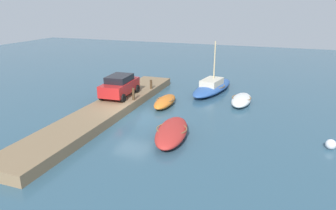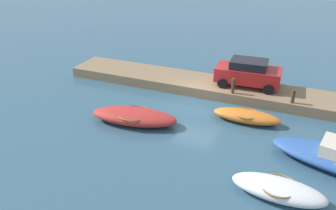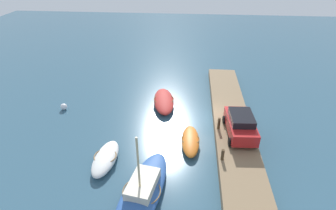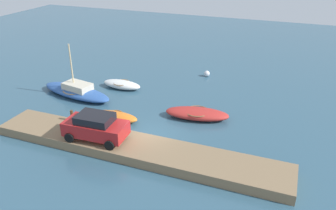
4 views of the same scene
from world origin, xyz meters
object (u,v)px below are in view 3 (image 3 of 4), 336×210
at_px(rowboat_orange, 190,141).
at_px(marker_buoy, 64,107).
at_px(rowboat_white, 106,158).
at_px(mooring_post_west, 223,155).
at_px(sailboat_blue, 142,192).
at_px(mooring_post_mid_west, 219,123).
at_px(motorboat_red, 164,101).
at_px(parked_car, 240,124).

relative_size(rowboat_orange, marker_buoy, 6.48).
distance_m(rowboat_orange, rowboat_white, 6.19).
bearing_deg(rowboat_orange, mooring_post_west, -137.69).
height_order(sailboat_blue, mooring_post_mid_west, sailboat_blue).
xyz_separation_m(sailboat_blue, marker_buoy, (9.23, 8.73, -0.20)).
xyz_separation_m(rowboat_orange, mooring_post_mid_west, (1.33, -2.10, 0.77)).
bearing_deg(motorboat_red, sailboat_blue, 170.24).
relative_size(sailboat_blue, marker_buoy, 12.91).
distance_m(sailboat_blue, rowboat_orange, 5.89).
distance_m(rowboat_orange, mooring_post_mid_west, 2.60).
relative_size(motorboat_red, sailboat_blue, 0.67).
xyz_separation_m(motorboat_red, parked_car, (-4.89, -6.14, 1.13)).
height_order(sailboat_blue, rowboat_white, sailboat_blue).
xyz_separation_m(sailboat_blue, mooring_post_mid_west, (6.57, -4.80, 0.62)).
distance_m(mooring_post_west, marker_buoy, 14.88).
xyz_separation_m(motorboat_red, marker_buoy, (-1.66, 8.86, -0.11)).
xyz_separation_m(mooring_post_mid_west, marker_buoy, (2.66, 13.53, -0.82)).
distance_m(rowboat_orange, mooring_post_west, 3.10).
relative_size(rowboat_orange, parked_car, 0.91).
bearing_deg(mooring_post_west, rowboat_orange, 44.15).
xyz_separation_m(rowboat_orange, mooring_post_west, (-2.17, -2.10, 0.69)).
bearing_deg(parked_car, rowboat_white, 106.03).
bearing_deg(mooring_post_mid_west, rowboat_white, 115.89).
bearing_deg(parked_car, marker_buoy, 74.79).
xyz_separation_m(rowboat_orange, rowboat_white, (-2.45, 5.68, 0.02)).
bearing_deg(rowboat_white, sailboat_blue, -131.01).
bearing_deg(rowboat_white, mooring_post_west, -85.85).
height_order(mooring_post_west, parked_car, parked_car).
height_order(motorboat_red, sailboat_blue, sailboat_blue).
distance_m(sailboat_blue, mooring_post_west, 5.73).
bearing_deg(rowboat_orange, parked_car, -79.88).
height_order(rowboat_white, marker_buoy, rowboat_white).
bearing_deg(sailboat_blue, parked_car, -36.22).
distance_m(motorboat_red, mooring_post_west, 9.12).
height_order(motorboat_red, rowboat_white, motorboat_red).
relative_size(sailboat_blue, rowboat_white, 1.98).
bearing_deg(motorboat_red, rowboat_white, 149.88).
distance_m(sailboat_blue, rowboat_white, 4.09).
xyz_separation_m(mooring_post_mid_west, parked_car, (-0.57, -1.48, 0.42)).
distance_m(motorboat_red, mooring_post_mid_west, 6.39).
bearing_deg(motorboat_red, marker_buoy, 91.56).
height_order(rowboat_orange, marker_buoy, rowboat_orange).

